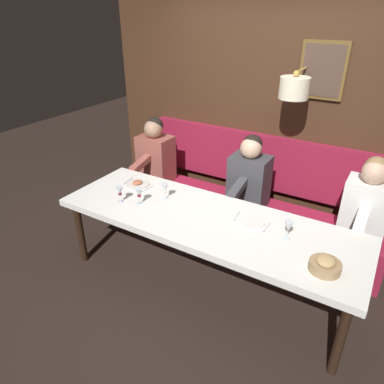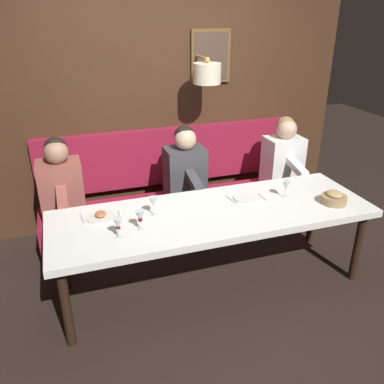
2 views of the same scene
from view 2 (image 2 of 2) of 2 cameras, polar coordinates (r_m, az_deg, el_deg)
The scene contains 14 objects.
ground_plane at distance 3.77m, azimuth 2.84°, elevation -12.77°, with size 12.00×12.00×0.00m, color black.
dining_table at distance 3.40m, azimuth 3.08°, elevation -3.63°, with size 0.90×2.72×0.74m.
banquette_bench at distance 4.35m, azimuth -1.33°, elevation -3.63°, with size 0.52×2.92×0.45m, color maroon.
back_wall_panel at distance 4.48m, azimuth -3.62°, elevation 12.75°, with size 0.59×4.12×2.90m.
diner_nearest at distance 4.56m, azimuth 12.92°, elevation 5.20°, with size 0.60×0.40×0.79m.
diner_near at distance 4.11m, azimuth -0.99°, elevation 3.65°, with size 0.60×0.40×0.79m.
diner_middle at distance 3.94m, azimuth -18.26°, elevation 1.43°, with size 0.60×0.40×0.79m.
place_setting_0 at distance 3.34m, azimuth -12.86°, elevation -3.36°, with size 0.24×0.32×0.05m.
place_setting_1 at distance 3.61m, azimuth 7.82°, elevation -0.84°, with size 0.24×0.32×0.01m.
wine_glass_0 at distance 3.26m, azimuth -5.54°, elevation -1.50°, with size 0.07×0.07×0.16m.
wine_glass_1 at distance 3.06m, azimuth -7.42°, elevation -3.49°, with size 0.07×0.07×0.16m.
wine_glass_2 at distance 2.98m, azimuth -10.52°, elevation -4.52°, with size 0.07×0.07×0.16m.
wine_glass_3 at distance 3.65m, azimuth 13.27°, elevation 0.90°, with size 0.07×0.07×0.16m.
bread_bowl at distance 3.69m, azimuth 19.57°, elevation -0.82°, with size 0.22×0.22×0.12m.
Camera 2 is at (-2.77, 1.12, 2.29)m, focal length 37.41 mm.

